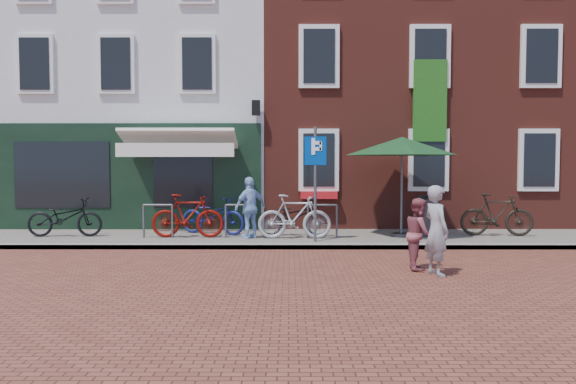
{
  "coord_description": "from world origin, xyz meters",
  "views": [
    {
      "loc": [
        -0.29,
        -12.26,
        1.92
      ],
      "look_at": [
        -0.33,
        0.5,
        1.25
      ],
      "focal_mm": 34.7,
      "sensor_mm": 36.0,
      "label": 1
    }
  ],
  "objects_px": {
    "parasol": "(402,143)",
    "bicycle_3": "(294,217)",
    "parking_sign": "(315,168)",
    "bicycle_0": "(65,217)",
    "bicycle_1": "(188,216)",
    "bicycle_5": "(497,215)",
    "bicycle_2": "(213,215)",
    "cafe_person": "(250,208)",
    "boy": "(419,234)",
    "woman": "(436,230)",
    "litter_bin": "(427,213)",
    "bicycle_4": "(294,217)"
  },
  "relations": [
    {
      "from": "bicycle_5",
      "to": "cafe_person",
      "type": "bearing_deg",
      "value": 100.46
    },
    {
      "from": "woman",
      "to": "bicycle_3",
      "type": "relative_size",
      "value": 0.87
    },
    {
      "from": "bicycle_1",
      "to": "bicycle_4",
      "type": "height_order",
      "value": "bicycle_1"
    },
    {
      "from": "parasol",
      "to": "bicycle_1",
      "type": "bearing_deg",
      "value": -177.34
    },
    {
      "from": "boy",
      "to": "bicycle_0",
      "type": "bearing_deg",
      "value": 70.5
    },
    {
      "from": "bicycle_2",
      "to": "bicycle_3",
      "type": "relative_size",
      "value": 1.03
    },
    {
      "from": "parking_sign",
      "to": "bicycle_0",
      "type": "height_order",
      "value": "parking_sign"
    },
    {
      "from": "litter_bin",
      "to": "bicycle_0",
      "type": "relative_size",
      "value": 0.6
    },
    {
      "from": "cafe_person",
      "to": "bicycle_2",
      "type": "height_order",
      "value": "cafe_person"
    },
    {
      "from": "parking_sign",
      "to": "bicycle_0",
      "type": "relative_size",
      "value": 1.46
    },
    {
      "from": "parking_sign",
      "to": "cafe_person",
      "type": "bearing_deg",
      "value": 159.63
    },
    {
      "from": "bicycle_1",
      "to": "bicycle_5",
      "type": "relative_size",
      "value": 1.0
    },
    {
      "from": "bicycle_2",
      "to": "litter_bin",
      "type": "bearing_deg",
      "value": -69.59
    },
    {
      "from": "cafe_person",
      "to": "bicycle_2",
      "type": "distance_m",
      "value": 1.32
    },
    {
      "from": "boy",
      "to": "bicycle_5",
      "type": "height_order",
      "value": "boy"
    },
    {
      "from": "cafe_person",
      "to": "bicycle_1",
      "type": "distance_m",
      "value": 1.55
    },
    {
      "from": "bicycle_3",
      "to": "boy",
      "type": "bearing_deg",
      "value": -146.17
    },
    {
      "from": "litter_bin",
      "to": "parking_sign",
      "type": "xyz_separation_m",
      "value": [
        -2.85,
        -1.09,
        1.15
      ]
    },
    {
      "from": "bicycle_3",
      "to": "parking_sign",
      "type": "bearing_deg",
      "value": -137.25
    },
    {
      "from": "parasol",
      "to": "bicycle_2",
      "type": "bearing_deg",
      "value": 174.68
    },
    {
      "from": "parking_sign",
      "to": "woman",
      "type": "distance_m",
      "value": 4.0
    },
    {
      "from": "parasol",
      "to": "litter_bin",
      "type": "bearing_deg",
      "value": 13.95
    },
    {
      "from": "bicycle_1",
      "to": "parasol",
      "type": "bearing_deg",
      "value": -87.03
    },
    {
      "from": "bicycle_1",
      "to": "bicycle_2",
      "type": "height_order",
      "value": "bicycle_1"
    },
    {
      "from": "bicycle_0",
      "to": "bicycle_3",
      "type": "relative_size",
      "value": 1.03
    },
    {
      "from": "litter_bin",
      "to": "bicycle_3",
      "type": "distance_m",
      "value": 3.38
    },
    {
      "from": "parking_sign",
      "to": "bicycle_5",
      "type": "xyz_separation_m",
      "value": [
        4.57,
        1.01,
        -1.18
      ]
    },
    {
      "from": "bicycle_4",
      "to": "cafe_person",
      "type": "bearing_deg",
      "value": 116.51
    },
    {
      "from": "litter_bin",
      "to": "bicycle_1",
      "type": "distance_m",
      "value": 5.94
    },
    {
      "from": "parasol",
      "to": "bicycle_1",
      "type": "xyz_separation_m",
      "value": [
        -5.25,
        -0.24,
        -1.79
      ]
    },
    {
      "from": "cafe_person",
      "to": "bicycle_1",
      "type": "height_order",
      "value": "cafe_person"
    },
    {
      "from": "parasol",
      "to": "cafe_person",
      "type": "bearing_deg",
      "value": -174.61
    },
    {
      "from": "parking_sign",
      "to": "parasol",
      "type": "relative_size",
      "value": 0.95
    },
    {
      "from": "boy",
      "to": "cafe_person",
      "type": "bearing_deg",
      "value": 49.57
    },
    {
      "from": "parasol",
      "to": "bicycle_0",
      "type": "relative_size",
      "value": 1.53
    },
    {
      "from": "bicycle_1",
      "to": "bicycle_4",
      "type": "xyz_separation_m",
      "value": [
        2.59,
        0.34,
        -0.05
      ]
    },
    {
      "from": "parking_sign",
      "to": "bicycle_2",
      "type": "distance_m",
      "value": 3.15
    },
    {
      "from": "boy",
      "to": "bicycle_1",
      "type": "relative_size",
      "value": 0.73
    },
    {
      "from": "bicycle_1",
      "to": "bicycle_2",
      "type": "distance_m",
      "value": 0.86
    },
    {
      "from": "cafe_person",
      "to": "bicycle_5",
      "type": "distance_m",
      "value": 6.14
    },
    {
      "from": "bicycle_0",
      "to": "woman",
      "type": "bearing_deg",
      "value": -120.91
    },
    {
      "from": "bicycle_2",
      "to": "bicycle_5",
      "type": "height_order",
      "value": "bicycle_5"
    },
    {
      "from": "boy",
      "to": "bicycle_3",
      "type": "relative_size",
      "value": 0.73
    },
    {
      "from": "bicycle_0",
      "to": "bicycle_4",
      "type": "relative_size",
      "value": 1.0
    },
    {
      "from": "woman",
      "to": "bicycle_1",
      "type": "bearing_deg",
      "value": 32.0
    },
    {
      "from": "bicycle_2",
      "to": "bicycle_0",
      "type": "bearing_deg",
      "value": 121.24
    },
    {
      "from": "parasol",
      "to": "boy",
      "type": "relative_size",
      "value": 2.15
    },
    {
      "from": "parking_sign",
      "to": "bicycle_0",
      "type": "distance_m",
      "value": 6.33
    },
    {
      "from": "parasol",
      "to": "bicycle_3",
      "type": "height_order",
      "value": "parasol"
    },
    {
      "from": "bicycle_0",
      "to": "bicycle_2",
      "type": "relative_size",
      "value": 1.0
    }
  ]
}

